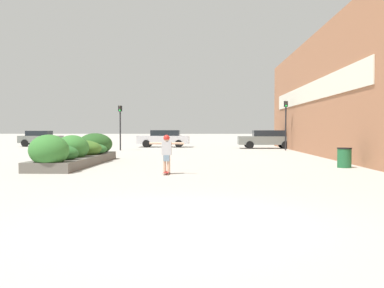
{
  "coord_description": "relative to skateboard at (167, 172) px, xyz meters",
  "views": [
    {
      "loc": [
        0.35,
        -7.62,
        1.62
      ],
      "look_at": [
        -0.43,
        16.21,
        0.81
      ],
      "focal_mm": 40.0,
      "sensor_mm": 36.0,
      "label": 1
    }
  ],
  "objects": [
    {
      "name": "skateboarder",
      "position": [
        0.0,
        -0.0,
        0.83
      ],
      "size": [
        1.25,
        0.23,
        1.34
      ],
      "rotation": [
        0.0,
        0.0,
        -0.02
      ],
      "color": "tan",
      "rests_on": "skateboard"
    },
    {
      "name": "car_center_right",
      "position": [
        -14.41,
        24.93,
        0.73
      ],
      "size": [
        3.84,
        1.89,
        1.5
      ],
      "rotation": [
        0.0,
        0.0,
        -1.57
      ],
      "color": "slate",
      "rests_on": "ground_plane"
    },
    {
      "name": "building_wall_right",
      "position": [
        8.49,
        6.82,
        3.75
      ],
      "size": [
        0.67,
        40.99,
        7.63
      ],
      "color": "#9E6647",
      "rests_on": "ground_plane"
    },
    {
      "name": "ground_plane",
      "position": [
        1.08,
        -7.76,
        -0.07
      ],
      "size": [
        300.0,
        300.0,
        0.0
      ],
      "primitive_type": "plane",
      "color": "#ADA89E"
    },
    {
      "name": "traffic_light_right",
      "position": [
        7.62,
        18.04,
        2.51
      ],
      "size": [
        0.28,
        0.3,
        3.83
      ],
      "color": "black",
      "rests_on": "ground_plane"
    },
    {
      "name": "skateboard",
      "position": [
        0.0,
        0.0,
        0.0
      ],
      "size": [
        0.23,
        0.75,
        0.09
      ],
      "rotation": [
        0.0,
        0.0,
        -0.02
      ],
      "color": "maroon",
      "rests_on": "ground_plane"
    },
    {
      "name": "traffic_light_left",
      "position": [
        -5.24,
        17.59,
        2.3
      ],
      "size": [
        0.28,
        0.3,
        3.47
      ],
      "color": "black",
      "rests_on": "ground_plane"
    },
    {
      "name": "planter_box",
      "position": [
        -4.53,
        4.56,
        0.54
      ],
      "size": [
        1.97,
        8.8,
        1.43
      ],
      "color": "#605B54",
      "rests_on": "ground_plane"
    },
    {
      "name": "car_leftmost",
      "position": [
        6.64,
        21.45,
        0.75
      ],
      "size": [
        4.79,
        1.89,
        1.55
      ],
      "rotation": [
        0.0,
        0.0,
        1.57
      ],
      "color": "slate",
      "rests_on": "ground_plane"
    },
    {
      "name": "car_center_left",
      "position": [
        -2.45,
        23.79,
        0.76
      ],
      "size": [
        4.73,
        2.01,
        1.56
      ],
      "rotation": [
        0.0,
        0.0,
        1.57
      ],
      "color": "#BCBCC1",
      "rests_on": "ground_plane"
    },
    {
      "name": "trash_bin",
      "position": [
        7.3,
        2.92,
        0.36
      ],
      "size": [
        0.61,
        0.61,
        0.85
      ],
      "color": "#1E5B33",
      "rests_on": "ground_plane"
    }
  ]
}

